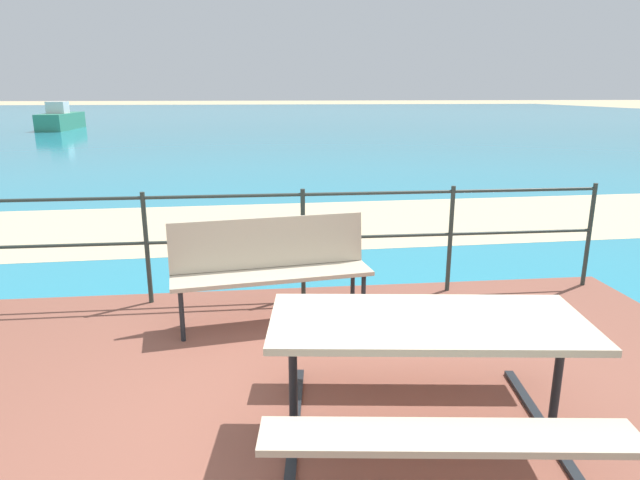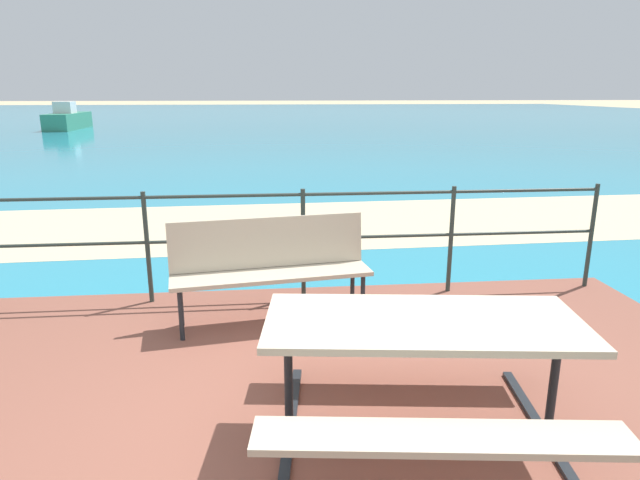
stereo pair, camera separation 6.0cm
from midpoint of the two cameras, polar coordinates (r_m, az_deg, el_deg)
name	(u,v)px [view 1 (the left image)]	position (r m, az deg, el deg)	size (l,w,h in m)	color
ground_plane	(337,451)	(3.43, 1.26, -21.09)	(240.00, 240.00, 0.00)	tan
patio_paving	(337,446)	(3.41, 1.27, -20.69)	(6.40, 5.20, 0.06)	brown
sea_water	(262,119)	(42.78, -6.05, 12.46)	(90.00, 90.00, 0.01)	teal
beach_strip	(286,224)	(8.64, -3.73, 1.67)	(54.00, 3.18, 0.01)	beige
picnic_table	(427,348)	(3.18, 10.49, -11.00)	(1.92, 1.71, 0.76)	#BCAD93
park_bench	(271,261)	(4.77, -5.52, -2.18)	(1.75, 0.66, 0.91)	#BCAD93
railing_fence	(303,229)	(5.27, -2.11, 1.11)	(5.94, 0.04, 1.08)	#2D3833
boat_near	(62,120)	(33.66, -25.34, 11.24)	(1.36, 5.20, 1.48)	#338466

